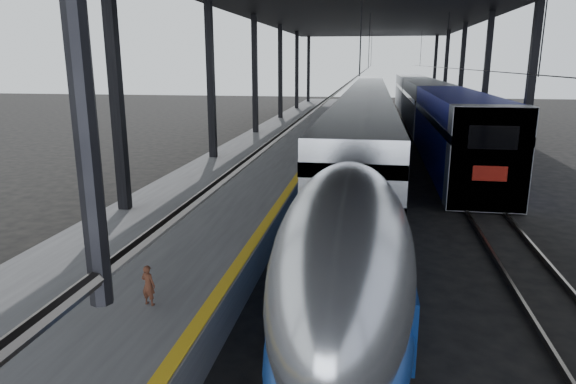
# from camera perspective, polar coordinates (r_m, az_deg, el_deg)

# --- Properties ---
(ground) EXTENTS (160.00, 160.00, 0.00)m
(ground) POSITION_cam_1_polar(r_m,az_deg,el_deg) (12.48, -3.14, -13.76)
(ground) COLOR black
(ground) RESTS_ON ground
(platform) EXTENTS (6.00, 80.00, 1.00)m
(platform) POSITION_cam_1_polar(r_m,az_deg,el_deg) (31.77, -1.55, 4.52)
(platform) COLOR #4C4C4F
(platform) RESTS_ON ground
(yellow_strip) EXTENTS (0.30, 80.00, 0.01)m
(yellow_strip) POSITION_cam_1_polar(r_m,az_deg,el_deg) (31.29, 3.51, 5.29)
(yellow_strip) COLOR gold
(yellow_strip) RESTS_ON platform
(rails) EXTENTS (6.52, 80.00, 0.16)m
(rails) POSITION_cam_1_polar(r_m,az_deg,el_deg) (31.35, 12.99, 3.25)
(rails) COLOR slate
(rails) RESTS_ON ground
(canopy) EXTENTS (18.00, 75.00, 9.47)m
(canopy) POSITION_cam_1_polar(r_m,az_deg,el_deg) (30.93, 8.86, 20.13)
(canopy) COLOR black
(canopy) RESTS_ON ground
(tgv_train) EXTENTS (2.81, 65.20, 4.03)m
(tgv_train) POSITION_cam_1_polar(r_m,az_deg,el_deg) (37.18, 8.72, 7.94)
(tgv_train) COLOR #B7BABF
(tgv_train) RESTS_ON ground
(second_train) EXTENTS (3.07, 56.05, 4.23)m
(second_train) POSITION_cam_1_polar(r_m,az_deg,el_deg) (48.11, 14.98, 9.33)
(second_train) COLOR navy
(second_train) RESTS_ON ground
(child) EXTENTS (0.35, 0.28, 0.86)m
(child) POSITION_cam_1_polar(r_m,az_deg,el_deg) (11.03, -15.26, -9.95)
(child) COLOR #4F291A
(child) RESTS_ON platform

